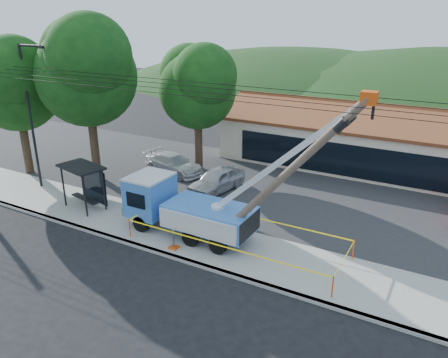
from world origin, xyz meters
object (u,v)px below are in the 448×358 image
Objects in this scene: bus_shelter at (85,176)px; car_silver at (217,192)px; utility_truck at (187,207)px; car_white at (174,174)px; leaning_pole at (286,174)px.

car_silver is (5.22, 5.78, -2.01)m from bus_shelter.
car_white is (-5.86, 7.09, -1.61)m from utility_truck.
bus_shelter is (-12.05, 0.15, -2.36)m from leaning_pole.
bus_shelter reaches higher than car_white.
utility_truck is 5.95m from leaning_pole.
car_silver is (-6.83, 5.93, -4.37)m from leaning_pole.
utility_truck is at bearing 177.05° from leaning_pole.
car_white is (0.92, 7.21, -2.01)m from bus_shelter.
leaning_pole is at bearing -2.95° from utility_truck.
bus_shelter is 0.68× the size of car_silver.
utility_truck is 6.79m from bus_shelter.
car_silver is 4.52m from car_white.
utility_truck is 9.33m from car_white.
car_silver is at bearing 59.98° from bus_shelter.
bus_shelter is at bearing -177.03° from car_white.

